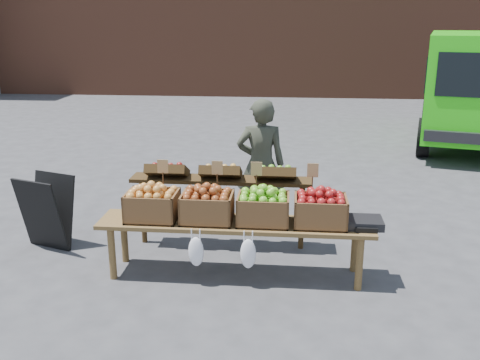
# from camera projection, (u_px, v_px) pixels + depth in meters

# --- Properties ---
(ground) EXTENTS (80.00, 80.00, 0.00)m
(ground) POSITION_uv_depth(u_px,v_px,m) (279.00, 282.00, 5.25)
(ground) COLOR #3E3E40
(vendor) EXTENTS (0.62, 0.44, 1.60)m
(vendor) POSITION_uv_depth(u_px,v_px,m) (261.00, 165.00, 6.43)
(vendor) COLOR #323529
(vendor) RESTS_ON ground
(chalkboard_sign) EXTENTS (0.63, 0.47, 0.84)m
(chalkboard_sign) POSITION_uv_depth(u_px,v_px,m) (47.00, 212.00, 5.95)
(chalkboard_sign) COLOR black
(chalkboard_sign) RESTS_ON ground
(back_table) EXTENTS (2.10, 0.44, 1.04)m
(back_table) POSITION_uv_depth(u_px,v_px,m) (221.00, 202.00, 5.97)
(back_table) COLOR #342310
(back_table) RESTS_ON ground
(display_bench) EXTENTS (2.70, 0.56, 0.57)m
(display_bench) POSITION_uv_depth(u_px,v_px,m) (235.00, 248.00, 5.33)
(display_bench) COLOR brown
(display_bench) RESTS_ON ground
(crate_golden_apples) EXTENTS (0.50, 0.40, 0.28)m
(crate_golden_apples) POSITION_uv_depth(u_px,v_px,m) (152.00, 206.00, 5.29)
(crate_golden_apples) COLOR gold
(crate_golden_apples) RESTS_ON display_bench
(crate_russet_pears) EXTENTS (0.50, 0.40, 0.28)m
(crate_russet_pears) POSITION_uv_depth(u_px,v_px,m) (207.00, 207.00, 5.24)
(crate_russet_pears) COLOR #974B22
(crate_russet_pears) RESTS_ON display_bench
(crate_red_apples) EXTENTS (0.50, 0.40, 0.28)m
(crate_red_apples) POSITION_uv_depth(u_px,v_px,m) (263.00, 209.00, 5.19)
(crate_red_apples) COLOR #439723
(crate_red_apples) RESTS_ON display_bench
(crate_green_apples) EXTENTS (0.50, 0.40, 0.28)m
(crate_green_apples) POSITION_uv_depth(u_px,v_px,m) (320.00, 211.00, 5.14)
(crate_green_apples) COLOR maroon
(crate_green_apples) RESTS_ON display_bench
(weighing_scale) EXTENTS (0.34, 0.30, 0.08)m
(weighing_scale) POSITION_uv_depth(u_px,v_px,m) (364.00, 222.00, 5.13)
(weighing_scale) COLOR black
(weighing_scale) RESTS_ON display_bench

